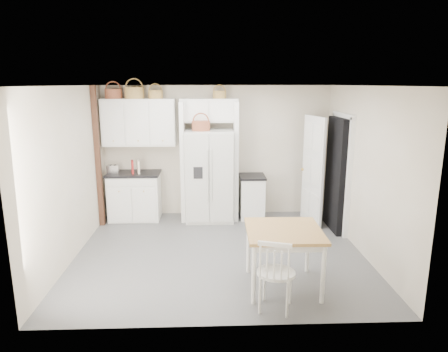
{
  "coord_description": "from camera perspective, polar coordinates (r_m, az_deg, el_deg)",
  "views": [
    {
      "loc": [
        -0.16,
        -5.94,
        2.63
      ],
      "look_at": [
        0.09,
        0.4,
        1.16
      ],
      "focal_mm": 32.0,
      "sensor_mm": 36.0,
      "label": 1
    }
  ],
  "objects": [
    {
      "name": "counter_left",
      "position": [
        7.97,
        -12.77,
        0.35
      ],
      "size": [
        1.01,
        0.65,
        0.04
      ],
      "primitive_type": "cube",
      "color": "black",
      "rests_on": "base_cab_left"
    },
    {
      "name": "cookbook_cream",
      "position": [
        7.84,
        -12.13,
        1.27
      ],
      "size": [
        0.08,
        0.17,
        0.25
      ],
      "primitive_type": "cube",
      "rotation": [
        0.0,
        0.0,
        0.25
      ],
      "color": "beige",
      "rests_on": "counter_left"
    },
    {
      "name": "dining_table",
      "position": [
        5.39,
        8.43,
        -11.54
      ],
      "size": [
        0.98,
        0.98,
        0.8
      ],
      "primitive_type": "cube",
      "rotation": [
        0.0,
        0.0,
        -0.02
      ],
      "color": "olive",
      "rests_on": "floor"
    },
    {
      "name": "trim_post",
      "position": [
        7.69,
        -17.58,
        2.49
      ],
      "size": [
        0.09,
        0.09,
        2.6
      ],
      "primitive_type": "cube",
      "color": "#432917",
      "rests_on": "floor"
    },
    {
      "name": "refrigerator",
      "position": [
        7.77,
        -2.09,
        0.08
      ],
      "size": [
        0.92,
        0.74,
        1.77
      ],
      "primitive_type": "cube",
      "color": "silver",
      "rests_on": "floor"
    },
    {
      "name": "upper_cabinet",
      "position": [
        7.92,
        -12.05,
        7.5
      ],
      "size": [
        1.4,
        0.34,
        0.9
      ],
      "primitive_type": "cube",
      "color": "white",
      "rests_on": "wall_back"
    },
    {
      "name": "toaster",
      "position": [
        8.0,
        -15.56,
        0.97
      ],
      "size": [
        0.23,
        0.14,
        0.16
      ],
      "primitive_type": "cube",
      "rotation": [
        0.0,
        0.0,
        -0.03
      ],
      "color": "silver",
      "rests_on": "counter_left"
    },
    {
      "name": "wall_right",
      "position": [
        6.55,
        19.42,
        0.59
      ],
      "size": [
        0.0,
        4.0,
        4.0
      ],
      "primitive_type": "plane",
      "rotation": [
        1.57,
        0.0,
        -1.57
      ],
      "color": "#BFAF94",
      "rests_on": "floor"
    },
    {
      "name": "counter_right",
      "position": [
        7.9,
        4.05,
        -0.07
      ],
      "size": [
        0.5,
        0.6,
        0.04
      ],
      "primitive_type": "cube",
      "color": "black",
      "rests_on": "base_cab_right"
    },
    {
      "name": "basket_fridge_a",
      "position": [
        7.51,
        -3.31,
        7.17
      ],
      "size": [
        0.34,
        0.34,
        0.18
      ],
      "primitive_type": "cylinder",
      "color": "brown",
      "rests_on": "refrigerator"
    },
    {
      "name": "wall_left",
      "position": [
        6.44,
        -21.1,
        0.26
      ],
      "size": [
        0.0,
        4.0,
        4.0
      ],
      "primitive_type": "plane",
      "rotation": [
        1.57,
        0.0,
        1.57
      ],
      "color": "#BFAF94",
      "rests_on": "floor"
    },
    {
      "name": "fridge_panel_left",
      "position": [
        7.8,
        -5.85,
        2.06
      ],
      "size": [
        0.08,
        0.6,
        2.3
      ],
      "primitive_type": "cube",
      "color": "white",
      "rests_on": "floor"
    },
    {
      "name": "wall_back",
      "position": [
        8.06,
        -1.05,
        3.56
      ],
      "size": [
        4.5,
        0.0,
        4.5
      ],
      "primitive_type": "plane",
      "rotation": [
        1.57,
        0.0,
        0.0
      ],
      "color": "#BFAF94",
      "rests_on": "floor"
    },
    {
      "name": "basket_upper_c",
      "position": [
        7.84,
        -9.75,
        11.42
      ],
      "size": [
        0.27,
        0.27,
        0.16
      ],
      "primitive_type": "cylinder",
      "color": "#9B8045",
      "rests_on": "upper_cabinet"
    },
    {
      "name": "base_cab_right",
      "position": [
        8.01,
        4.0,
        -3.06
      ],
      "size": [
        0.47,
        0.56,
        0.82
      ],
      "primitive_type": "cube",
      "color": "white",
      "rests_on": "floor"
    },
    {
      "name": "door_slab",
      "position": [
        7.71,
        12.57,
        0.73
      ],
      "size": [
        0.21,
        0.79,
        2.05
      ],
      "primitive_type": "cube",
      "rotation": [
        0.0,
        0.0,
        -1.36
      ],
      "color": "white",
      "rests_on": "floor"
    },
    {
      "name": "basket_upper_b",
      "position": [
        7.9,
        -12.68,
        11.51
      ],
      "size": [
        0.37,
        0.37,
        0.22
      ],
      "primitive_type": "cylinder",
      "color": "#9B8045",
      "rests_on": "upper_cabinet"
    },
    {
      "name": "fridge_panel_right",
      "position": [
        7.8,
        1.65,
        2.13
      ],
      "size": [
        0.08,
        0.6,
        2.3
      ],
      "primitive_type": "cube",
      "color": "white",
      "rests_on": "floor"
    },
    {
      "name": "basket_upper_a",
      "position": [
        7.98,
        -15.52,
        11.25
      ],
      "size": [
        0.32,
        0.32,
        0.18
      ],
      "primitive_type": "cylinder",
      "color": "brown",
      "rests_on": "upper_cabinet"
    },
    {
      "name": "doorway_void",
      "position": [
        7.49,
        15.87,
        0.19
      ],
      "size": [
        0.18,
        0.85,
        2.05
      ],
      "primitive_type": "cube",
      "color": "black",
      "rests_on": "floor"
    },
    {
      "name": "cookbook_red",
      "position": [
        7.86,
        -12.95,
        1.27
      ],
      "size": [
        0.08,
        0.17,
        0.25
      ],
      "primitive_type": "cube",
      "rotation": [
        0.0,
        0.0,
        0.25
      ],
      "color": "maroon",
      "rests_on": "counter_left"
    },
    {
      "name": "floor",
      "position": [
        6.5,
        -0.63,
        -10.79
      ],
      "size": [
        4.5,
        4.5,
        0.0
      ],
      "primitive_type": "plane",
      "color": "#545556",
      "rests_on": "ground"
    },
    {
      "name": "windsor_chair",
      "position": [
        4.85,
        7.44,
        -13.55
      ],
      "size": [
        0.56,
        0.53,
        0.93
      ],
      "primitive_type": "cube",
      "rotation": [
        0.0,
        0.0,
        -0.3
      ],
      "color": "white",
      "rests_on": "floor"
    },
    {
      "name": "basket_bridge_b",
      "position": [
        7.78,
        -0.65,
        11.54
      ],
      "size": [
        0.25,
        0.25,
        0.15
      ],
      "primitive_type": "cylinder",
      "color": "#9B8045",
      "rests_on": "bridge_cabinet"
    },
    {
      "name": "base_cab_left",
      "position": [
        8.08,
        -12.6,
        -2.9
      ],
      "size": [
        0.97,
        0.61,
        0.9
      ],
      "primitive_type": "cube",
      "color": "white",
      "rests_on": "floor"
    },
    {
      "name": "ceiling",
      "position": [
        5.95,
        -0.7,
        12.77
      ],
      "size": [
        4.5,
        4.5,
        0.0
      ],
      "primitive_type": "plane",
      "color": "white",
      "rests_on": "wall_back"
    },
    {
      "name": "bridge_cabinet",
      "position": [
        7.79,
        -2.17,
        9.34
      ],
      "size": [
        1.12,
        0.34,
        0.45
      ],
      "primitive_type": "cube",
      "color": "white",
      "rests_on": "wall_back"
    }
  ]
}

